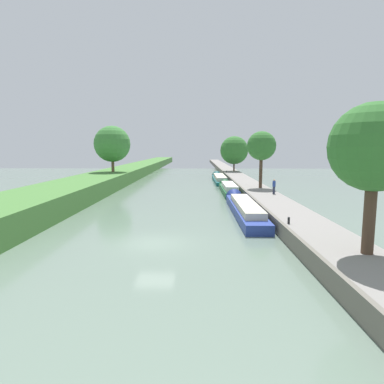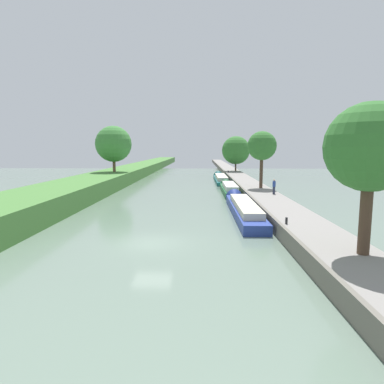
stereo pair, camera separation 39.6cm
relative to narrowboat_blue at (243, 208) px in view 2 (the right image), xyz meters
The scene contains 13 objects.
ground_plane 12.25m from the narrowboat_blue, 125.46° to the right, with size 160.00×160.00×0.00m, color slate.
right_towpath 10.49m from the narrowboat_blue, 71.75° to the right, with size 3.54×260.00×1.03m.
stone_quay 10.06m from the narrowboat_blue, 82.06° to the right, with size 0.25×260.00×1.08m.
narrowboat_blue is the anchor object (origin of this frame).
narrowboat_green 14.98m from the narrowboat_blue, 90.01° to the left, with size 1.92×12.58×1.90m.
narrowboat_teal 30.86m from the narrowboat_blue, 90.42° to the left, with size 2.14×17.06×2.03m.
tree_rightbank_near 16.43m from the narrowboat_blue, 75.56° to the right, with size 4.16×4.16×7.19m.
tree_rightbank_midnear 13.81m from the narrowboat_blue, 72.24° to the left, with size 3.68×3.68×7.22m.
tree_rightbank_midfar 43.75m from the narrowboat_blue, 84.90° to the left, with size 6.19×6.19×7.74m.
tree_leftbank_downstream 32.28m from the narrowboat_blue, 126.33° to the left, with size 6.08×6.08×7.78m.
person_walking 7.52m from the narrowboat_blue, 55.33° to the left, with size 0.34×0.34×1.66m.
mooring_bollard_near 8.91m from the narrowboat_blue, 78.21° to the right, with size 0.16×0.16×0.45m.
mooring_bollard_far 38.52m from the narrowboat_blue, 87.30° to the left, with size 0.16×0.16×0.45m.
Camera 2 is at (3.12, -20.56, 6.07)m, focal length 30.83 mm.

